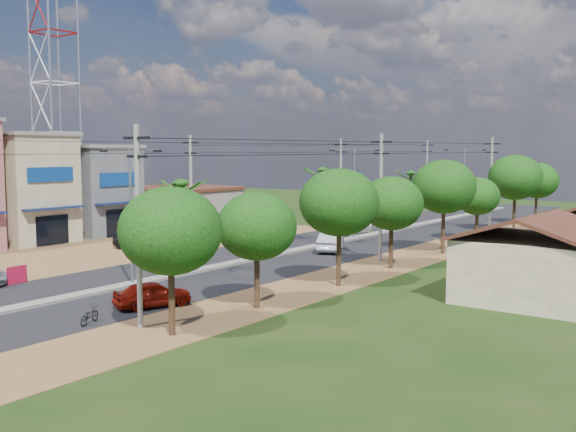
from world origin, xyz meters
name	(u,v)px	position (x,y,z in m)	size (l,w,h in m)	color
ground	(133,286)	(0.00, 0.00, 0.00)	(160.00, 160.00, 0.00)	black
road	(286,253)	(0.00, 15.00, 0.02)	(12.00, 110.00, 0.04)	black
median	(309,248)	(0.00, 18.00, 0.09)	(1.00, 90.00, 0.18)	#605E56
dirt_lot_west	(86,247)	(-15.00, 8.00, 0.02)	(18.00, 46.00, 0.04)	brown
dirt_shoulder_east	(386,265)	(8.50, 15.00, 0.01)	(5.00, 90.00, 0.03)	brown
shophouse_cream	(23,187)	(-21.98, 7.00, 4.66)	(9.00, 6.40, 9.30)	gray
shophouse_grey	(91,189)	(-21.98, 14.00, 4.16)	(9.00, 6.40, 8.30)	#4C5054
low_shed	(176,206)	(-21.00, 24.00, 1.97)	(10.40, 10.40, 3.95)	#605E56
telecom_tower	(53,31)	(-27.00, 14.00, 19.12)	(3.80, 3.80, 43.00)	gray
house_east_near	(537,255)	(20.00, 10.00, 2.39)	(7.60, 7.50, 4.60)	gray
tree_east_a	(170,231)	(9.50, -6.00, 4.49)	(4.40, 4.40, 6.37)	black
tree_east_b	(257,226)	(9.30, 0.00, 4.11)	(4.00, 4.00, 5.83)	black
tree_east_c	(339,203)	(9.70, 7.00, 4.86)	(4.60, 4.60, 6.83)	black
tree_east_d	(392,203)	(9.40, 14.00, 4.34)	(4.20, 4.20, 6.13)	black
tree_east_e	(444,187)	(9.60, 22.00, 5.09)	(4.80, 4.80, 7.14)	black
tree_east_f	(477,196)	(9.20, 30.00, 3.89)	(3.80, 3.80, 5.52)	black
tree_east_g	(515,178)	(9.80, 38.00, 5.24)	(5.00, 5.00, 7.38)	black
tree_east_h	(537,181)	(9.50, 46.00, 4.64)	(4.40, 4.40, 6.52)	black
palm_median_near	(181,188)	(0.00, 4.00, 5.54)	(2.00, 2.00, 6.15)	black
palm_median_mid	(323,174)	(0.00, 20.00, 5.90)	(2.00, 2.00, 6.55)	black
palm_median_far	(411,176)	(0.00, 36.00, 5.26)	(2.00, 2.00, 5.85)	black
streetlight_near	(131,204)	(0.00, 0.00, 4.79)	(5.10, 0.18, 8.00)	gray
streetlight_mid	(354,185)	(0.00, 25.00, 4.79)	(5.10, 0.18, 8.00)	gray
streetlight_far	(464,176)	(0.00, 50.00, 4.79)	(5.10, 0.18, 8.00)	gray
utility_pole_w_b	(191,190)	(-7.00, 12.00, 4.76)	(1.60, 0.24, 9.00)	#605E56
utility_pole_w_c	(341,179)	(-7.00, 34.00, 4.76)	(1.60, 0.24, 9.00)	#605E56
utility_pole_w_d	(427,173)	(-7.00, 55.00, 4.76)	(1.60, 0.24, 9.00)	#605E56
utility_pole_e_a	(138,222)	(7.50, -6.00, 4.76)	(1.60, 0.24, 9.00)	#605E56
utility_pole_e_b	(381,194)	(7.50, 16.00, 4.76)	(1.60, 0.24, 9.00)	#605E56
utility_pole_e_c	(491,182)	(7.50, 38.00, 4.76)	(1.60, 0.24, 9.00)	#605E56
car_red_near	(153,295)	(5.00, -3.01, 0.66)	(1.55, 3.85, 1.31)	maroon
car_silver_mid	(331,243)	(2.28, 17.69, 0.73)	(1.55, 4.45, 1.47)	#A8AAB0
car_white_far	(356,227)	(-1.73, 28.27, 0.71)	(1.99, 4.90, 1.42)	#ACACA8
car_parked_dark	(137,241)	(-10.35, 9.33, 0.76)	(1.80, 4.48, 1.53)	black
moto_rider_east	(89,316)	(5.20, -6.99, 0.40)	(0.53, 1.52, 0.80)	black
moto_rider_west_a	(246,242)	(-4.30, 15.39, 0.48)	(0.63, 1.81, 0.95)	black
moto_rider_west_b	(350,223)	(-5.00, 32.64, 0.45)	(0.42, 1.50, 0.90)	black
roadside_sign	(17,275)	(-5.84, -3.72, 0.54)	(0.15, 1.30, 1.08)	maroon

